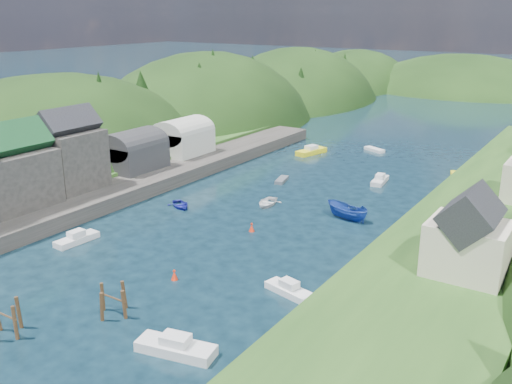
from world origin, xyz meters
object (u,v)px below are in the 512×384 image
Objects in this scene: piling_cluster_far at (113,303)px; channel_buoy_near at (174,275)px; channel_buoy_far at (252,228)px; piling_cluster_near at (6,321)px.

channel_buoy_near is at bearing 89.87° from piling_cluster_far.
channel_buoy_near is 15.13m from channel_buoy_far.
piling_cluster_far is 8.11m from channel_buoy_near.
channel_buoy_far is at bearing 92.76° from channel_buoy_near.
piling_cluster_near reaches higher than channel_buoy_near.
piling_cluster_near is 1.08× the size of piling_cluster_far.
channel_buoy_near is at bearing 71.99° from piling_cluster_near.
piling_cluster_near is at bearing -97.93° from channel_buoy_far.
channel_buoy_far is at bearing 82.07° from piling_cluster_near.
piling_cluster_near is at bearing -108.01° from channel_buoy_near.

